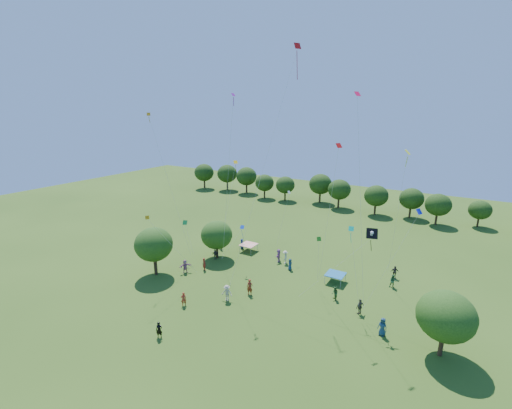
% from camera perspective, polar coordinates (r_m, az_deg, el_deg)
% --- Properties ---
extents(ground, '(160.00, 160.00, 0.00)m').
position_cam_1_polar(ground, '(31.41, -14.79, -26.06)').
color(ground, '#39581A').
extents(near_tree_west, '(4.80, 4.80, 6.32)m').
position_cam_1_polar(near_tree_west, '(45.49, -16.68, -6.40)').
color(near_tree_west, '#422B19').
rests_on(near_tree_west, ground).
extents(near_tree_north, '(4.47, 4.47, 5.51)m').
position_cam_1_polar(near_tree_north, '(49.01, -6.58, -5.05)').
color(near_tree_north, '#422B19').
rests_on(near_tree_north, ground).
extents(near_tree_east, '(4.74, 4.74, 6.00)m').
position_cam_1_polar(near_tree_east, '(34.19, 29.10, -15.96)').
color(near_tree_east, '#422B19').
rests_on(near_tree_east, ground).
extents(treeline, '(88.01, 8.77, 6.77)m').
position_cam_1_polar(treeline, '(75.57, 15.23, 2.30)').
color(treeline, '#422B19').
rests_on(treeline, ground).
extents(tent_red_stripe, '(2.20, 2.20, 1.10)m').
position_cam_1_polar(tent_red_stripe, '(51.83, -1.24, -6.70)').
color(tent_red_stripe, '#EF491C').
rests_on(tent_red_stripe, ground).
extents(tent_blue, '(2.20, 2.20, 1.10)m').
position_cam_1_polar(tent_blue, '(44.11, 13.10, -11.27)').
color(tent_blue, '#155A8E').
rests_on(tent_blue, ground).
extents(man_in_black, '(0.72, 0.65, 1.63)m').
position_cam_1_polar(man_in_black, '(35.08, -15.84, -19.49)').
color(man_in_black, black).
rests_on(man_in_black, ground).
extents(crowd_person_0, '(0.56, 0.84, 1.58)m').
position_cam_1_polar(crowd_person_0, '(46.36, 5.69, -9.89)').
color(crowd_person_0, navy).
rests_on(crowd_person_0, ground).
extents(crowd_person_1, '(0.68, 0.70, 1.59)m').
position_cam_1_polar(crowd_person_1, '(39.28, -11.98, -15.15)').
color(crowd_person_1, maroon).
rests_on(crowd_person_1, ground).
extents(crowd_person_2, '(0.50, 0.85, 1.66)m').
position_cam_1_polar(crowd_person_2, '(52.89, -5.79, -6.55)').
color(crowd_person_2, '#296140').
rests_on(crowd_person_2, ground).
extents(crowd_person_3, '(1.09, 0.94, 1.54)m').
position_cam_1_polar(crowd_person_3, '(52.07, -6.92, -7.02)').
color(crowd_person_3, '#B49F90').
rests_on(crowd_person_3, ground).
extents(crowd_person_4, '(0.90, 1.11, 1.73)m').
position_cam_1_polar(crowd_person_4, '(38.62, 16.94, -15.98)').
color(crowd_person_4, '#443F37').
rests_on(crowd_person_4, ground).
extents(crowd_person_5, '(1.08, 1.81, 1.83)m').
position_cam_1_polar(crowd_person_5, '(48.62, 3.78, -8.44)').
color(crowd_person_5, '#A25E9B').
rests_on(crowd_person_5, ground).
extents(crowd_person_6, '(0.98, 0.70, 1.80)m').
position_cam_1_polar(crowd_person_6, '(36.17, 20.33, -18.57)').
color(crowd_person_6, navy).
rests_on(crowd_person_6, ground).
extents(crowd_person_7, '(0.76, 0.67, 1.72)m').
position_cam_1_polar(crowd_person_7, '(46.56, -8.61, -9.79)').
color(crowd_person_7, maroon).
rests_on(crowd_person_7, ground).
extents(crowd_person_8, '(0.83, 0.89, 1.61)m').
position_cam_1_polar(crowd_person_8, '(40.44, 13.01, -14.25)').
color(crowd_person_8, '#2D5A26').
rests_on(crowd_person_8, ground).
extents(crowd_person_9, '(1.32, 0.85, 1.87)m').
position_cam_1_polar(crowd_person_9, '(39.46, -4.88, -14.46)').
color(crowd_person_9, '#ADA48A').
rests_on(crowd_person_9, ground).
extents(crowd_person_10, '(0.83, 0.92, 1.47)m').
position_cam_1_polar(crowd_person_10, '(49.55, -6.83, -8.27)').
color(crowd_person_10, '#423B35').
rests_on(crowd_person_10, ground).
extents(crowd_person_11, '(1.34, 1.72, 1.77)m').
position_cam_1_polar(crowd_person_11, '(46.33, -11.72, -10.05)').
color(crowd_person_11, '#A05D82').
rests_on(crowd_person_11, ground).
extents(crowd_person_12, '(0.69, 0.86, 1.53)m').
position_cam_1_polar(crowd_person_12, '(52.95, -2.36, -6.53)').
color(crowd_person_12, navy).
rests_on(crowd_person_12, ground).
extents(crowd_person_13, '(0.80, 0.61, 1.90)m').
position_cam_1_polar(crowd_person_13, '(40.39, -1.05, -13.61)').
color(crowd_person_13, maroon).
rests_on(crowd_person_13, ground).
extents(crowd_person_14, '(0.89, 0.63, 1.64)m').
position_cam_1_polar(crowd_person_14, '(44.99, 21.87, -11.79)').
color(crowd_person_14, '#25582F').
rests_on(crowd_person_14, ground).
extents(crowd_person_15, '(0.83, 1.31, 1.85)m').
position_cam_1_polar(crowd_person_15, '(48.09, 4.88, -8.73)').
color(crowd_person_15, beige).
rests_on(crowd_person_15, ground).
extents(crowd_person_16, '(1.08, 0.84, 1.68)m').
position_cam_1_polar(crowd_person_16, '(47.35, 22.10, -10.40)').
color(crowd_person_16, '#3C3330').
rests_on(crowd_person_16, ground).
extents(pirate_kite, '(7.16, 2.31, 8.27)m').
position_cam_1_polar(pirate_kite, '(34.85, 18.51, -4.83)').
color(pirate_kite, black).
extents(red_high_kite, '(3.80, 9.35, 26.34)m').
position_cam_1_polar(red_high_kite, '(39.37, 4.78, 17.72)').
color(red_high_kite, red).
extents(small_kite_0, '(3.07, 2.25, 20.95)m').
position_cam_1_polar(small_kite_0, '(34.20, 16.81, 8.32)').
color(small_kite_0, '#F60E3F').
extents(small_kite_1, '(2.16, 5.49, 8.35)m').
position_cam_1_polar(small_kite_1, '(39.60, -15.57, -4.55)').
color(small_kite_1, orange).
extents(small_kite_2, '(1.46, 4.51, 15.52)m').
position_cam_1_polar(small_kite_2, '(38.33, 23.37, 4.17)').
color(small_kite_2, yellow).
extents(small_kite_3, '(2.35, 1.00, 4.50)m').
position_cam_1_polar(small_kite_3, '(48.52, -11.65, -3.38)').
color(small_kite_3, '#167C30').
extents(small_kite_4, '(4.02, 2.85, 10.31)m').
position_cam_1_polar(small_kite_4, '(35.76, 24.20, -3.71)').
color(small_kite_4, '#131CBE').
extents(small_kite_5, '(3.35, 1.67, 21.08)m').
position_cam_1_polar(small_kite_5, '(40.51, -4.40, 8.92)').
color(small_kite_5, purple).
extents(small_kite_6, '(1.44, 1.33, 8.21)m').
position_cam_1_polar(small_kite_6, '(49.15, 5.09, 0.13)').
color(small_kite_6, white).
extents(small_kite_7, '(2.04, 1.55, 7.92)m').
position_cam_1_polar(small_kite_7, '(36.16, 15.73, -5.89)').
color(small_kite_7, '#0ED69F').
extents(small_kite_8, '(2.49, 2.74, 16.19)m').
position_cam_1_polar(small_kite_8, '(35.66, 12.80, 3.86)').
color(small_kite_8, '#BD0F0B').
extents(small_kite_9, '(1.51, 6.17, 11.58)m').
position_cam_1_polar(small_kite_9, '(54.13, -3.77, 4.98)').
color(small_kite_9, '#EDB60C').
extents(small_kite_10, '(4.00, 2.37, 18.99)m').
position_cam_1_polar(small_kite_10, '(45.50, -15.46, 7.44)').
color(small_kite_10, orange).
extents(small_kite_11, '(0.61, 1.42, 5.85)m').
position_cam_1_polar(small_kite_11, '(38.80, 10.41, -6.73)').
color(small_kite_11, '#2F8918').
extents(small_kite_12, '(2.89, 1.49, 4.78)m').
position_cam_1_polar(small_kite_12, '(44.88, -2.65, -4.56)').
color(small_kite_12, '#123EBB').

